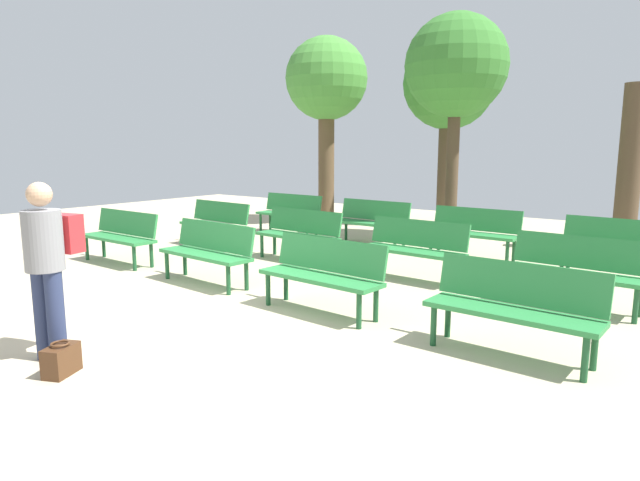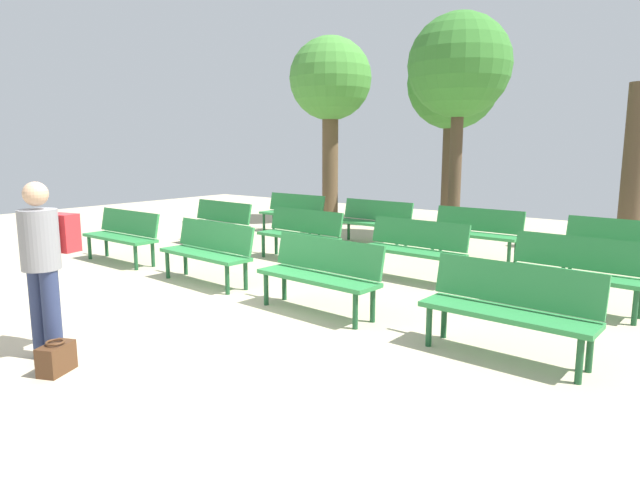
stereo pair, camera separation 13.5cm
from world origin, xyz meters
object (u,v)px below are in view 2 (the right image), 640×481
at_px(bench_r2_c3, 619,245).
at_px(tree_2, 330,83).
at_px(bench_r1_c0, 218,221).
at_px(tree_0, 634,169).
at_px(bench_r0_c0, 123,233).
at_px(tree_1, 459,68).
at_px(bench_r0_c2, 321,271).
at_px(bench_r2_c0, 293,211).
at_px(bench_r1_c1, 301,232).
at_px(visitor_with_backpack, 44,259).
at_px(bench_r0_c3, 509,304).
at_px(tree_3, 453,86).
at_px(bench_r0_c1, 209,249).
at_px(bench_r2_c2, 476,230).
at_px(handbag, 56,358).
at_px(bench_r2_c1, 374,219).
at_px(bench_r1_c2, 414,246).
at_px(bench_r1_c3, 577,268).

xyz_separation_m(bench_r2_c3, tree_2, (-7.12, 2.29, 3.00)).
relative_size(bench_r1_c0, tree_0, 0.53).
height_order(bench_r0_c0, tree_1, tree_1).
xyz_separation_m(bench_r0_c2, bench_r2_c0, (-4.25, 4.43, 0.00)).
xyz_separation_m(bench_r0_c0, bench_r0_c2, (4.42, -0.21, 0.00)).
relative_size(bench_r1_c1, visitor_with_backpack, 0.98).
distance_m(bench_r0_c0, bench_r1_c0, 2.05).
relative_size(bench_r0_c0, tree_2, 0.35).
bearing_deg(bench_r0_c3, tree_3, 119.99).
bearing_deg(visitor_with_backpack, bench_r0_c1, -83.82).
xyz_separation_m(bench_r2_c2, tree_1, (-1.10, 1.49, 2.99)).
bearing_deg(handbag, bench_r2_c1, 100.25).
bearing_deg(bench_r1_c1, bench_r0_c1, -87.15).
bearing_deg(bench_r1_c2, bench_r0_c1, -135.23).
bearing_deg(bench_r0_c1, tree_1, 81.23).
height_order(bench_r0_c3, bench_r1_c3, same).
height_order(bench_r0_c0, bench_r2_c2, same).
bearing_deg(bench_r1_c1, tree_3, 93.65).
height_order(bench_r1_c0, visitor_with_backpack, visitor_with_backpack).
distance_m(bench_r0_c1, tree_3, 8.52).
xyz_separation_m(bench_r1_c3, visitor_with_backpack, (-3.49, -4.69, 0.43)).
height_order(bench_r1_c1, visitor_with_backpack, visitor_with_backpack).
xyz_separation_m(bench_r0_c3, bench_r1_c1, (-4.40, 2.23, 0.00)).
bearing_deg(bench_r1_c3, tree_2, 150.48).
bearing_deg(bench_r0_c0, tree_3, 74.96).
relative_size(visitor_with_backpack, handbag, 4.51).
height_order(bench_r1_c1, bench_r2_c1, same).
xyz_separation_m(visitor_with_backpack, handbag, (0.42, -0.17, -0.80)).
bearing_deg(bench_r0_c3, bench_r2_c2, 117.73).
distance_m(bench_r0_c0, handbag, 4.83).
distance_m(bench_r2_c0, bench_r2_c2, 4.43).
bearing_deg(bench_r1_c1, bench_r0_c2, -42.46).
relative_size(tree_0, tree_2, 0.67).
height_order(bench_r1_c2, handbag, bench_r1_c2).
height_order(bench_r0_c1, bench_r1_c0, same).
relative_size(bench_r2_c1, tree_2, 0.35).
bearing_deg(bench_r1_c3, bench_r0_c3, -90.34).
distance_m(bench_r0_c1, bench_r1_c1, 2.06).
height_order(bench_r0_c2, bench_r1_c0, same).
bearing_deg(tree_1, bench_r1_c0, -134.59).
xyz_separation_m(bench_r1_c1, bench_r1_c3, (4.50, -0.19, 0.00)).
bearing_deg(bench_r1_c0, tree_1, 49.42).
bearing_deg(visitor_with_backpack, bench_r0_c0, -55.25).
distance_m(bench_r1_c2, bench_r2_c2, 2.05).
xyz_separation_m(bench_r1_c0, handbag, (3.61, -5.12, -0.37)).
relative_size(bench_r1_c3, tree_2, 0.35).
xyz_separation_m(tree_0, handbag, (-2.89, -9.42, -1.41)).
xyz_separation_m(tree_1, handbag, (0.22, -8.55, -3.36)).
distance_m(bench_r0_c3, tree_3, 9.76).
height_order(bench_r1_c1, tree_0, tree_0).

